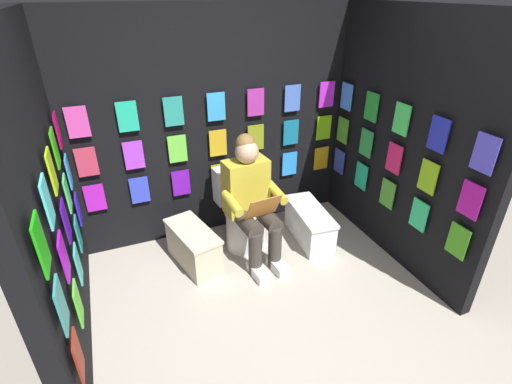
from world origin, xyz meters
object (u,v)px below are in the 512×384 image
person_reading (252,200)px  toilet (242,214)px  comic_longbox_near (194,247)px  comic_longbox_far (309,224)px

person_reading → toilet: bearing=-90.7°
toilet → person_reading: (-0.02, 0.23, 0.27)m
person_reading → comic_longbox_near: person_reading is taller
person_reading → comic_longbox_far: size_ratio=1.62×
comic_longbox_near → comic_longbox_far: size_ratio=0.93×
toilet → person_reading: size_ratio=0.65×
toilet → comic_longbox_near: (0.54, 0.15, -0.14)m
person_reading → comic_longbox_near: size_ratio=1.74×
person_reading → comic_longbox_near: 0.69m
person_reading → comic_longbox_far: (-0.63, -0.01, -0.43)m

